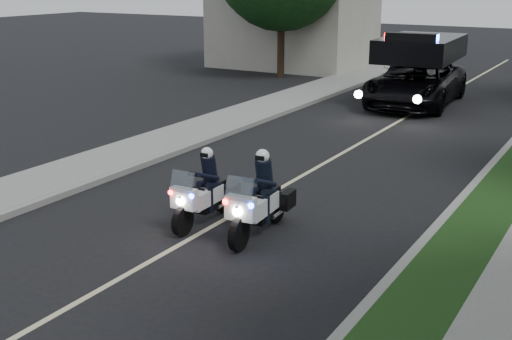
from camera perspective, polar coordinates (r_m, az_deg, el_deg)
The scene contains 13 objects.
ground at distance 11.71m, azimuth -12.21°, elevation -9.43°, with size 120.00×120.00×0.00m, color black.
curb_right at distance 18.60m, azimuth 19.32°, elevation 0.05°, with size 0.20×60.00×0.15m, color gray.
curb_left at distance 21.58m, azimuth -2.45°, elevation 3.18°, with size 0.20×60.00×0.15m, color gray.
sidewalk_left at distance 22.18m, azimuth -4.84°, elevation 3.51°, with size 2.00×60.00×0.16m, color gray.
building_far at distance 37.85m, azimuth 3.26°, elevation 14.16°, with size 8.00×6.00×7.00m, color #A8A396.
lane_marking at distance 19.74m, azimuth 7.62°, elevation 1.57°, with size 0.12×50.00×0.01m, color #BFB78C.
police_moto_left at distance 14.11m, azimuth -4.39°, elevation -4.51°, with size 0.67×1.90×1.62m, color white, non-canonical shape.
police_moto_right at distance 13.44m, azimuth 0.27°, elevation -5.55°, with size 0.72×2.06×1.75m, color silver, non-canonical shape.
police_suv at distance 27.42m, azimuth 13.41°, elevation 5.47°, with size 2.96×6.40×3.11m, color black.
bicycle at distance 29.96m, azimuth 11.50°, elevation 6.50°, with size 0.60×1.73×0.91m, color black.
cyclist at distance 29.96m, azimuth 11.50°, elevation 6.50°, with size 0.62×0.41×1.72m, color black.
tree_left_near at distance 33.90m, azimuth 2.12°, elevation 7.95°, with size 6.31×6.31×10.51m, color #143D15, non-canonical shape.
tree_left_far at distance 35.51m, azimuth 1.70°, elevation 8.35°, with size 6.67×6.67×11.11m, color #123310, non-canonical shape.
Camera 1 is at (7.31, -7.63, 5.05)m, focal length 46.70 mm.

